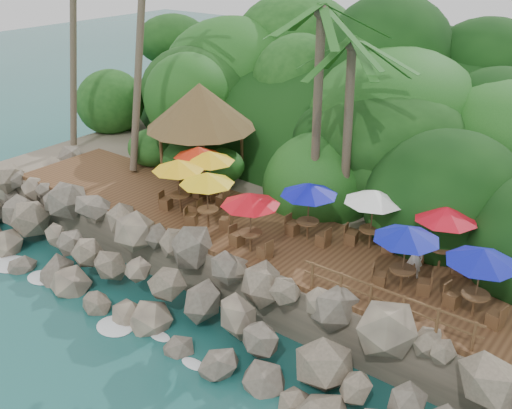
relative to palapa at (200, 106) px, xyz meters
The scene contains 11 objects.
ground 12.28m from the palapa, 57.75° to the right, with size 140.00×140.00×0.00m, color #19514F.
land_base 10.13m from the palapa, 49.84° to the left, with size 32.00×25.20×2.10m, color gray.
jungle_hill 16.51m from the palapa, 68.07° to the left, with size 44.80×28.00×15.40m, color #143811.
seawall 10.30m from the palapa, 51.09° to the right, with size 29.00×4.00×2.30m, color gray, non-canonical shape.
terrace 7.50m from the palapa, 28.65° to the right, with size 26.00×5.00×0.20m, color brown.
jungle_foliage 10.05m from the palapa, 45.34° to the left, with size 44.00×16.00×12.00m, color #143811, non-canonical shape.
foam_line 12.04m from the palapa, 56.89° to the right, with size 25.20×0.80×0.06m.
palapa is the anchor object (origin of this frame).
dining_clusters 8.31m from the palapa, 22.10° to the right, with size 15.36×5.44×2.42m.
railing 14.17m from the palapa, 23.38° to the right, with size 6.10×0.10×1.00m.
waiter 13.01m from the palapa, 12.46° to the right, with size 0.57×0.37×1.56m, color white.
Camera 1 is at (13.25, -11.30, 13.47)m, focal length 41.96 mm.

